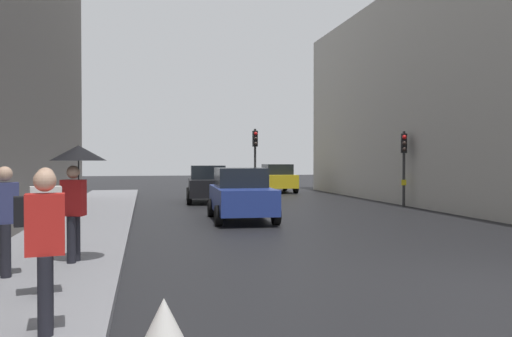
# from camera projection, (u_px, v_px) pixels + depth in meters

# --- Properties ---
(ground_plane) EXTENTS (120.00, 120.00, 0.00)m
(ground_plane) POSITION_uv_depth(u_px,v_px,m) (497.00, 288.00, 8.14)
(ground_plane) COLOR black
(sidewalk_kerb) EXTENTS (2.74, 40.00, 0.16)m
(sidewalk_kerb) POSITION_uv_depth(u_px,v_px,m) (70.00, 240.00, 12.47)
(sidewalk_kerb) COLOR gray
(sidewalk_kerb) RESTS_ON ground
(traffic_light_mid_street) EXTENTS (0.34, 0.45, 3.27)m
(traffic_light_mid_street) POSITION_uv_depth(u_px,v_px,m) (404.00, 155.00, 22.27)
(traffic_light_mid_street) COLOR #2D2D2D
(traffic_light_mid_street) RESTS_ON ground
(traffic_light_far_median) EXTENTS (0.24, 0.43, 3.67)m
(traffic_light_far_median) POSITION_uv_depth(u_px,v_px,m) (255.00, 150.00, 27.21)
(traffic_light_far_median) COLOR #2D2D2D
(traffic_light_far_median) RESTS_ON ground
(car_blue_van) EXTENTS (2.16, 4.27, 1.76)m
(car_blue_van) POSITION_uv_depth(u_px,v_px,m) (241.00, 194.00, 17.30)
(car_blue_van) COLOR navy
(car_blue_van) RESTS_ON ground
(car_dark_suv) EXTENTS (2.26, 4.32, 1.76)m
(car_dark_suv) POSITION_uv_depth(u_px,v_px,m) (208.00, 184.00, 24.83)
(car_dark_suv) COLOR black
(car_dark_suv) RESTS_ON ground
(car_yellow_taxi) EXTENTS (2.09, 4.24, 1.76)m
(car_yellow_taxi) POSITION_uv_depth(u_px,v_px,m) (276.00, 178.00, 32.45)
(car_yellow_taxi) COLOR yellow
(car_yellow_taxi) RESTS_ON ground
(pedestrian_with_umbrella) EXTENTS (1.00, 1.00, 2.14)m
(pedestrian_with_umbrella) POSITION_uv_depth(u_px,v_px,m) (77.00, 170.00, 9.40)
(pedestrian_with_umbrella) COLOR black
(pedestrian_with_umbrella) RESTS_ON sidewalk_kerb
(pedestrian_with_grey_backpack) EXTENTS (0.65, 0.44, 1.77)m
(pedestrian_with_grey_backpack) POSITION_uv_depth(u_px,v_px,m) (2.00, 214.00, 8.24)
(pedestrian_with_grey_backpack) COLOR black
(pedestrian_with_grey_backpack) RESTS_ON sidewalk_kerb
(pedestrian_with_black_backpack) EXTENTS (0.65, 0.41, 1.77)m
(pedestrian_with_black_backpack) POSITION_uv_depth(u_px,v_px,m) (42.00, 223.00, 7.05)
(pedestrian_with_black_backpack) COLOR black
(pedestrian_with_black_backpack) RESTS_ON sidewalk_kerb
(pedestrian_in_red_jacket) EXTENTS (0.43, 0.36, 1.77)m
(pedestrian_in_red_jacket) POSITION_uv_depth(u_px,v_px,m) (45.00, 243.00, 5.55)
(pedestrian_in_red_jacket) COLOR black
(pedestrian_in_red_jacket) RESTS_ON sidewalk_kerb
(warning_sign_triangle) EXTENTS (0.64, 0.64, 0.65)m
(warning_sign_triangle) POSITION_uv_depth(u_px,v_px,m) (164.00, 330.00, 5.16)
(warning_sign_triangle) COLOR silver
(warning_sign_triangle) RESTS_ON ground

